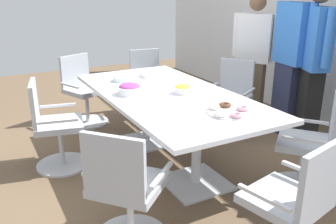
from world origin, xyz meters
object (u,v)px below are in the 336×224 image
object	(u,v)px
office_chair_4	(310,149)
plate_stack	(123,79)
office_chair_1	(54,130)
snack_bowl_chips_yellow	(183,89)
office_chair_2	(126,195)
office_chair_3	(291,211)
office_chair_6	(148,86)
person_standing_2	(312,61)
person_standing_1	(291,56)
snack_bowl_candy_mix	(130,89)
donut_platter	(228,111)
napkin_pile	(150,75)
office_chair_5	(231,101)
conference_table	(168,105)
person_standing_0	(254,56)
office_chair_0	(84,94)

from	to	relation	value
office_chair_4	plate_stack	distance (m)	2.10
office_chair_1	snack_bowl_chips_yellow	world-z (taller)	office_chair_1
office_chair_2	office_chair_3	size ratio (longest dim) A/B	1.00
office_chair_6	person_standing_2	distance (m)	2.24
person_standing_1	plate_stack	bearing A→B (deg)	76.57
snack_bowl_candy_mix	office_chair_4	bearing A→B (deg)	43.19
donut_platter	napkin_pile	size ratio (longest dim) A/B	1.90
office_chair_4	office_chair_5	bearing A→B (deg)	41.45
plate_stack	office_chair_1	bearing A→B (deg)	-73.81
person_standing_2	plate_stack	distance (m)	2.16
office_chair_4	snack_bowl_candy_mix	size ratio (longest dim) A/B	3.81
office_chair_2	snack_bowl_chips_yellow	bearing A→B (deg)	91.52
conference_table	office_chair_5	xyz separation A→B (m)	(-0.34, 1.08, -0.22)
office_chair_1	snack_bowl_candy_mix	bearing A→B (deg)	81.10
snack_bowl_chips_yellow	napkin_pile	world-z (taller)	snack_bowl_chips_yellow
office_chair_4	person_standing_1	bearing A→B (deg)	13.94
office_chair_5	person_standing_1	world-z (taller)	person_standing_1
person_standing_1	conference_table	bearing A→B (deg)	96.42
office_chair_3	office_chair_6	xyz separation A→B (m)	(-3.22, 0.51, 0.00)
office_chair_6	person_standing_0	xyz separation A→B (m)	(0.88, 1.17, 0.47)
office_chair_0	office_chair_5	size ratio (longest dim) A/B	1.00
plate_stack	office_chair_2	bearing A→B (deg)	-21.56
office_chair_1	person_standing_0	size ratio (longest dim) A/B	0.54
office_chair_0	person_standing_1	world-z (taller)	person_standing_1
office_chair_5	plate_stack	distance (m)	1.38
office_chair_2	snack_bowl_chips_yellow	distance (m)	1.44
office_chair_4	person_standing_1	xyz separation A→B (m)	(-1.10, 0.83, 0.58)
person_standing_2	donut_platter	world-z (taller)	person_standing_2
office_chair_3	person_standing_1	distance (m)	2.46
person_standing_2	office_chair_6	bearing A→B (deg)	57.05
person_standing_1	snack_bowl_candy_mix	bearing A→B (deg)	92.18
office_chair_5	office_chair_6	bearing A→B (deg)	-3.52
office_chair_6	snack_bowl_chips_yellow	bearing A→B (deg)	84.18
office_chair_6	office_chair_4	bearing A→B (deg)	104.42
conference_table	office_chair_1	bearing A→B (deg)	-111.90
conference_table	office_chair_5	world-z (taller)	office_chair_5
office_chair_1	office_chair_4	xyz separation A→B (m)	(1.54, 1.90, 0.00)
office_chair_0	office_chair_6	xyz separation A→B (m)	(0.04, 0.94, 0.00)
person_standing_2	snack_bowl_chips_yellow	distance (m)	1.61
person_standing_0	donut_platter	world-z (taller)	person_standing_0
conference_table	office_chair_2	xyz separation A→B (m)	(1.02, -0.88, -0.22)
person_standing_1	snack_bowl_candy_mix	size ratio (longest dim) A/B	7.85
donut_platter	office_chair_4	bearing A→B (deg)	62.82
conference_table	office_chair_0	world-z (taller)	office_chair_0
napkin_pile	snack_bowl_candy_mix	bearing A→B (deg)	-41.76
office_chair_2	office_chair_5	distance (m)	2.39
office_chair_0	office_chair_3	world-z (taller)	same
office_chair_4	office_chair_6	world-z (taller)	same
person_standing_0	donut_platter	bearing A→B (deg)	99.18
office_chair_4	napkin_pile	xyz separation A→B (m)	(-1.81, -0.69, 0.37)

